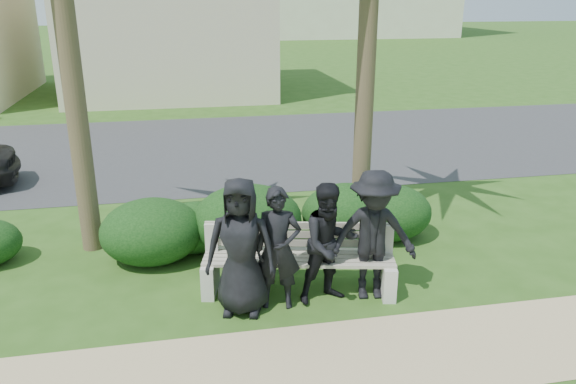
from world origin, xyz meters
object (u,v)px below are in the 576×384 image
at_px(man_c, 330,244).
at_px(man_d, 373,236).
at_px(park_bench, 298,264).
at_px(man_a, 241,247).
at_px(man_b, 278,249).

bearing_deg(man_c, man_d, -13.32).
distance_m(park_bench, man_d, 1.12).
distance_m(man_a, man_d, 1.77).
xyz_separation_m(park_bench, man_c, (0.36, -0.32, 0.42)).
bearing_deg(man_d, man_c, -173.38).
height_order(park_bench, man_c, man_c).
height_order(park_bench, man_b, man_b).
bearing_deg(man_b, man_c, 12.37).
height_order(man_b, man_d, man_d).
relative_size(man_b, man_d, 0.92).
bearing_deg(man_a, park_bench, 39.07).
relative_size(man_a, man_b, 1.10).
height_order(man_b, man_c, man_c).
bearing_deg(man_c, park_bench, 126.94).
xyz_separation_m(park_bench, man_a, (-0.82, -0.36, 0.50)).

